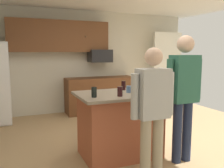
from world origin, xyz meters
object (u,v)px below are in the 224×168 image
(kitchen_island, at_px, (120,124))
(person_guest_left, at_px, (184,90))
(glass_dark_ale, at_px, (138,89))
(glass_short_whisky, at_px, (123,85))
(mug_ceramic_white, at_px, (129,89))
(person_guest_right, at_px, (153,106))
(glass_pilsner, at_px, (120,91))
(microwave_over_range, at_px, (100,56))
(glass_stout_tall, at_px, (94,92))

(kitchen_island, distance_m, person_guest_left, 1.05)
(glass_dark_ale, bearing_deg, glass_short_whisky, 98.19)
(mug_ceramic_white, bearing_deg, person_guest_right, -95.64)
(kitchen_island, height_order, glass_short_whisky, glass_short_whisky)
(glass_short_whisky, distance_m, glass_dark_ale, 0.39)
(mug_ceramic_white, relative_size, glass_pilsner, 0.91)
(person_guest_left, relative_size, mug_ceramic_white, 14.32)
(microwave_over_range, bearing_deg, glass_pilsner, -104.66)
(microwave_over_range, relative_size, glass_pilsner, 4.13)
(mug_ceramic_white, relative_size, glass_short_whisky, 0.84)
(glass_pilsner, distance_m, glass_dark_ale, 0.34)
(glass_stout_tall, height_order, glass_pilsner, same)
(microwave_over_range, bearing_deg, glass_stout_tall, -111.28)
(mug_ceramic_white, bearing_deg, glass_dark_ale, -58.56)
(glass_short_whisky, bearing_deg, glass_dark_ale, -81.81)
(glass_stout_tall, height_order, glass_short_whisky, glass_short_whisky)
(person_guest_right, bearing_deg, glass_short_whisky, -10.35)
(person_guest_right, bearing_deg, person_guest_left, -72.93)
(microwave_over_range, distance_m, kitchen_island, 2.91)
(microwave_over_range, height_order, person_guest_right, microwave_over_range)
(microwave_over_range, height_order, glass_short_whisky, microwave_over_range)
(kitchen_island, bearing_deg, glass_short_whisky, 53.94)
(microwave_over_range, distance_m, glass_short_whisky, 2.52)
(glass_stout_tall, bearing_deg, kitchen_island, 20.61)
(microwave_over_range, height_order, mug_ceramic_white, microwave_over_range)
(kitchen_island, xyz_separation_m, glass_short_whisky, (0.17, 0.23, 0.54))
(person_guest_right, height_order, mug_ceramic_white, person_guest_right)
(person_guest_right, distance_m, glass_dark_ale, 0.66)
(person_guest_left, xyz_separation_m, mug_ceramic_white, (-0.59, 0.50, -0.03))
(glass_pilsner, height_order, glass_short_whisky, glass_short_whisky)
(kitchen_island, bearing_deg, glass_stout_tall, -159.39)
(person_guest_right, xyz_separation_m, person_guest_left, (0.67, 0.27, 0.11))
(person_guest_right, distance_m, glass_pilsner, 0.58)
(microwave_over_range, relative_size, person_guest_left, 0.32)
(person_guest_right, bearing_deg, glass_pilsner, 12.99)
(kitchen_island, bearing_deg, person_guest_right, -85.30)
(microwave_over_range, height_order, kitchen_island, microwave_over_range)
(microwave_over_range, distance_m, mug_ceramic_white, 2.78)
(kitchen_island, bearing_deg, glass_dark_ale, -35.02)
(glass_pilsner, bearing_deg, glass_stout_tall, 168.06)
(person_guest_left, height_order, mug_ceramic_white, person_guest_left)
(glass_stout_tall, relative_size, glass_dark_ale, 1.04)
(kitchen_island, xyz_separation_m, person_guest_right, (0.07, -0.79, 0.44))
(person_guest_left, distance_m, mug_ceramic_white, 0.77)
(glass_stout_tall, relative_size, glass_short_whisky, 0.92)
(glass_stout_tall, bearing_deg, person_guest_left, -16.67)
(glass_stout_tall, distance_m, glass_short_whisky, 0.74)
(mug_ceramic_white, xyz_separation_m, glass_dark_ale, (0.08, -0.13, 0.01))
(microwave_over_range, relative_size, glass_dark_ale, 4.29)
(microwave_over_range, xyz_separation_m, glass_short_whisky, (-0.49, -2.44, -0.42))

